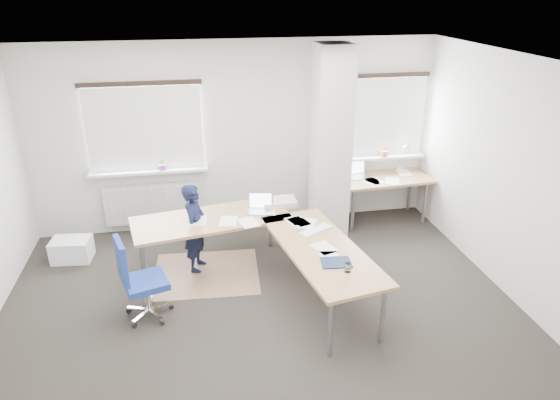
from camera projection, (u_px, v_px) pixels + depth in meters
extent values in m
plane|color=black|center=(263.00, 316.00, 5.72)|extent=(6.00, 6.00, 0.00)
cube|color=beige|center=(236.00, 137.00, 7.41)|extent=(6.00, 0.04, 2.80)
cube|color=beige|center=(326.00, 378.00, 2.91)|extent=(6.00, 0.04, 2.80)
cube|color=beige|center=(523.00, 185.00, 5.66)|extent=(0.04, 5.00, 2.80)
cube|color=white|center=(259.00, 66.00, 4.59)|extent=(6.00, 5.00, 0.04)
cube|color=beige|center=(331.00, 144.00, 7.13)|extent=(0.50, 0.50, 2.78)
cube|color=white|center=(145.00, 129.00, 7.08)|extent=(1.60, 0.04, 1.20)
cube|color=white|center=(145.00, 129.00, 7.04)|extent=(1.60, 0.02, 1.20)
cube|color=white|center=(149.00, 171.00, 7.27)|extent=(1.70, 0.20, 0.04)
cube|color=white|center=(385.00, 117.00, 7.68)|extent=(1.20, 0.04, 1.20)
cube|color=white|center=(386.00, 118.00, 7.65)|extent=(1.20, 0.02, 1.20)
cube|color=white|center=(383.00, 157.00, 7.87)|extent=(1.30, 0.20, 0.04)
cube|color=silver|center=(153.00, 204.00, 7.50)|extent=(1.40, 0.10, 0.60)
cylinder|color=#834191|center=(163.00, 167.00, 7.26)|extent=(0.12, 0.12, 0.08)
imported|color=#376829|center=(162.00, 164.00, 7.24)|extent=(0.09, 0.06, 0.17)
cylinder|color=#A35A3E|center=(384.00, 154.00, 7.83)|extent=(0.12, 0.12, 0.08)
imported|color=#376829|center=(384.00, 151.00, 7.81)|extent=(0.09, 0.07, 0.17)
cube|color=#856248|center=(207.00, 273.00, 6.55)|extent=(1.42, 1.23, 0.01)
cube|color=white|center=(72.00, 250.00, 6.82)|extent=(0.55, 0.41, 0.31)
cube|color=olive|center=(211.00, 220.00, 6.41)|extent=(2.11, 1.14, 0.04)
cube|color=olive|center=(321.00, 249.00, 5.71)|extent=(1.14, 2.11, 0.04)
cylinder|color=gray|center=(146.00, 268.00, 6.01)|extent=(0.05, 0.05, 0.69)
cylinder|color=gray|center=(140.00, 246.00, 6.53)|extent=(0.05, 0.05, 0.69)
cylinder|color=gray|center=(270.00, 224.00, 7.11)|extent=(0.05, 0.05, 0.69)
cylinder|color=gray|center=(331.00, 328.00, 4.98)|extent=(0.05, 0.05, 0.69)
cylinder|color=gray|center=(383.00, 315.00, 5.18)|extent=(0.05, 0.05, 0.69)
cylinder|color=gray|center=(312.00, 238.00, 6.72)|extent=(0.05, 0.05, 0.69)
cube|color=#B7B7BC|center=(260.00, 212.00, 6.57)|extent=(0.37, 0.30, 0.01)
cube|color=#B7B7BC|center=(261.00, 200.00, 6.63)|extent=(0.33, 0.12, 0.22)
cube|color=silver|center=(261.00, 200.00, 6.63)|extent=(0.29, 0.09, 0.19)
cube|color=white|center=(316.00, 230.00, 6.07)|extent=(0.45, 0.34, 0.02)
cube|color=#15203C|center=(336.00, 262.00, 5.38)|extent=(0.34, 0.27, 0.01)
cube|color=beige|center=(279.00, 202.00, 6.79)|extent=(0.45, 0.32, 0.07)
imported|color=white|center=(297.00, 229.00, 6.05)|extent=(0.07, 0.07, 0.07)
cylinder|color=silver|center=(348.00, 267.00, 5.21)|extent=(0.07, 0.07, 0.10)
cube|color=olive|center=(385.00, 179.00, 7.75)|extent=(1.44, 0.78, 0.04)
cylinder|color=gray|center=(353.00, 210.00, 7.54)|extent=(0.05, 0.05, 0.69)
cylinder|color=gray|center=(425.00, 202.00, 7.80)|extent=(0.05, 0.05, 0.69)
cylinder|color=gray|center=(341.00, 198.00, 7.98)|extent=(0.05, 0.05, 0.69)
cylinder|color=gray|center=(410.00, 191.00, 8.25)|extent=(0.05, 0.05, 0.69)
cube|color=#B7B7BC|center=(359.00, 177.00, 7.75)|extent=(0.38, 0.30, 0.01)
cube|color=#B7B7BC|center=(356.00, 167.00, 7.80)|extent=(0.33, 0.12, 0.22)
cube|color=silver|center=(356.00, 167.00, 7.80)|extent=(0.29, 0.10, 0.19)
cylinder|color=silver|center=(400.00, 168.00, 8.08)|extent=(0.10, 0.10, 0.02)
cylinder|color=silver|center=(401.00, 157.00, 8.00)|extent=(0.02, 0.16, 0.38)
cylinder|color=silver|center=(405.00, 146.00, 7.80)|extent=(0.02, 0.29, 0.13)
cone|color=silver|center=(409.00, 150.00, 7.69)|extent=(0.14, 0.16, 0.17)
cube|color=navy|center=(146.00, 282.00, 5.55)|extent=(0.56, 0.56, 0.08)
cube|color=navy|center=(121.00, 261.00, 5.32)|extent=(0.17, 0.39, 0.49)
cylinder|color=silver|center=(148.00, 296.00, 5.62)|extent=(0.06, 0.06, 0.33)
cylinder|color=black|center=(171.00, 307.00, 5.82)|extent=(0.06, 0.04, 0.06)
cylinder|color=black|center=(151.00, 300.00, 5.94)|extent=(0.03, 0.06, 0.06)
cylinder|color=black|center=(129.00, 311.00, 5.75)|extent=(0.06, 0.05, 0.06)
cylinder|color=black|center=(135.00, 325.00, 5.51)|extent=(0.06, 0.06, 0.06)
cylinder|color=black|center=(162.00, 323.00, 5.55)|extent=(0.06, 0.06, 0.06)
imported|color=black|center=(195.00, 228.00, 6.44)|extent=(0.41, 0.50, 1.20)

